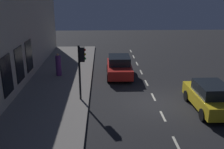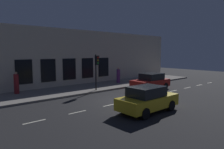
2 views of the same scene
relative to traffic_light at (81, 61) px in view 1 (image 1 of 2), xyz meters
name	(u,v)px [view 1 (image 1 of 2)]	position (x,y,z in m)	size (l,w,h in m)	color
ground_plane	(157,104)	(-4.37, 0.51, -2.50)	(60.00, 60.00, 0.00)	#232326
sidewalk	(50,104)	(1.88, 0.51, -2.42)	(4.50, 32.00, 0.15)	gray
lane_centre_line	(153,97)	(-4.37, -0.49, -2.49)	(0.12, 27.20, 0.01)	beige
traffic_light	(81,61)	(0.00, 0.00, 0.00)	(0.46, 0.32, 3.27)	black
parked_car_0	(119,67)	(-2.49, -4.68, -1.71)	(1.96, 4.01, 1.58)	red
parked_car_1	(210,97)	(-7.08, 1.44, -1.71)	(1.86, 4.07, 1.58)	gold
pedestrian_0	(58,65)	(2.15, -4.66, -1.55)	(0.42, 0.42, 1.74)	#5B2D70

